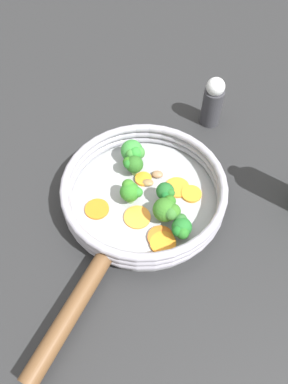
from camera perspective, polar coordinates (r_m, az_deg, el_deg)
The scene contains 22 objects.
ground_plane at distance 0.67m, azimuth 0.00°, elevation -1.48°, with size 4.00×4.00×0.00m, color black.
skillet at distance 0.66m, azimuth 0.00°, elevation -1.12°, with size 0.27×0.27×0.01m, color #939699.
skillet_rim_wall at distance 0.64m, azimuth 0.00°, elevation 0.35°, with size 0.28×0.28×0.04m.
skillet_handle at distance 0.56m, azimuth -11.25°, elevation -17.79°, with size 0.03×0.03×0.20m, color brown.
skillet_rivet_left at distance 0.61m, azimuth -8.33°, elevation -7.70°, with size 0.01×0.01×0.01m, color #98959D.
skillet_rivet_right at distance 0.59m, azimuth -2.09°, elevation -10.61°, with size 0.01×0.01×0.01m, color #919796.
carrot_slice_0 at distance 0.63m, azimuth -1.03°, elevation -3.85°, with size 0.05×0.05×0.00m, color orange.
carrot_slice_1 at distance 0.61m, azimuth 2.89°, elevation -6.83°, with size 0.04×0.04×0.01m, color orange.
carrot_slice_2 at distance 0.66m, azimuth 7.24°, elevation -0.29°, with size 0.04×0.04×0.01m, color orange.
carrot_slice_3 at distance 0.67m, azimuth -0.11°, elevation 2.00°, with size 0.03×0.03×0.01m, color orange.
carrot_slice_4 at distance 0.66m, azimuth 5.23°, elevation 0.37°, with size 0.04×0.04×0.00m, color orange.
carrot_slice_5 at distance 0.60m, azimuth 2.69°, elevation -7.89°, with size 0.04×0.04×0.01m, color orange.
carrot_slice_6 at distance 0.64m, azimuth -7.15°, elevation -2.69°, with size 0.04×0.04×0.00m, color orange.
broccoli_floret_0 at distance 0.60m, azimuth 5.71°, elevation -5.41°, with size 0.04×0.04×0.04m.
broccoli_floret_1 at distance 0.63m, azimuth 3.32°, elevation -0.02°, with size 0.03×0.03×0.04m.
broccoli_floret_2 at distance 0.61m, azimuth 3.55°, elevation -2.73°, with size 0.04×0.04×0.05m.
broccoli_floret_3 at distance 0.67m, azimuth -1.72°, elevation 4.24°, with size 0.03×0.04×0.04m.
broccoli_floret_4 at distance 0.68m, azimuth -1.67°, elevation 6.18°, with size 0.05×0.04×0.05m.
broccoli_floret_5 at distance 0.63m, azimuth -2.02°, elevation -0.05°, with size 0.04×0.04×0.04m.
mushroom_piece_0 at distance 0.68m, azimuth 2.05°, elevation 2.71°, with size 0.02×0.02×0.01m, color #8C6849.
mushroom_piece_1 at distance 0.67m, azimuth 0.59°, elevation 1.44°, with size 0.02×0.02×0.01m, color olive.
salt_shaker at distance 0.78m, azimuth 10.43°, elevation 13.36°, with size 0.04×0.04×0.11m.
Camera 1 is at (0.36, -0.12, 0.55)m, focal length 35.00 mm.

